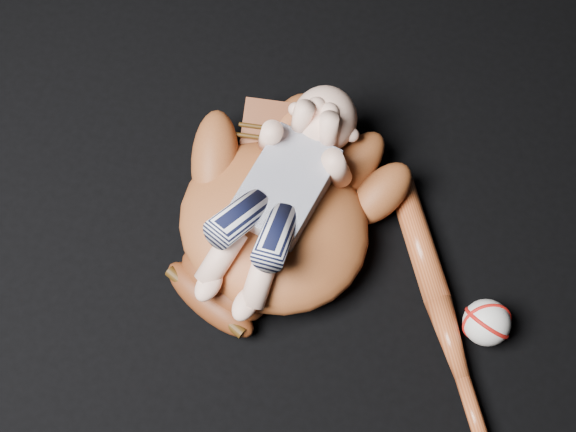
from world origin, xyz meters
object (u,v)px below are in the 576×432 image
(baseball_bat, at_px, (443,316))
(baseball, at_px, (487,323))
(baseball_glove, at_px, (273,221))
(newborn_baby, at_px, (276,199))

(baseball_bat, xyz_separation_m, baseball, (0.06, 0.00, 0.01))
(baseball_glove, distance_m, baseball_bat, 0.30)
(newborn_baby, xyz_separation_m, baseball, (0.35, -0.07, -0.09))
(newborn_baby, height_order, baseball_bat, newborn_baby)
(baseball, bearing_deg, baseball_glove, 170.41)
(baseball_bat, bearing_deg, newborn_baby, 165.75)
(newborn_baby, relative_size, baseball, 5.38)
(baseball, bearing_deg, baseball_bat, -176.97)
(baseball_glove, relative_size, baseball, 6.09)
(baseball_glove, height_order, newborn_baby, newborn_baby)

